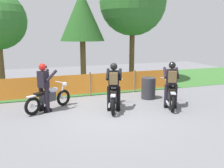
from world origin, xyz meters
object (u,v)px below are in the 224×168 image
rider_trailing (171,82)px  motorcycle_third (49,98)px  motorcycle_lead (114,96)px  rider_third (44,86)px  motorcycle_trailing (170,94)px  rider_lead (114,84)px  oil_drum (148,88)px

rider_trailing → motorcycle_third: bearing=99.3°
motorcycle_lead → rider_third: 2.47m
motorcycle_lead → rider_third: size_ratio=1.16×
rider_trailing → motorcycle_lead: bearing=98.6°
motorcycle_trailing → rider_trailing: size_ratio=1.13×
motorcycle_trailing → rider_trailing: (-0.09, -0.20, 0.48)m
motorcycle_trailing → motorcycle_third: bearing=102.2°
rider_trailing → motorcycle_trailing: bearing=0.5°
motorcycle_trailing → rider_third: 4.57m
rider_lead → rider_third: same height
motorcycle_trailing → oil_drum: (-0.27, 1.19, -0.03)m
rider_third → oil_drum: rider_third is taller
motorcycle_lead → motorcycle_trailing: 2.12m
motorcycle_trailing → rider_trailing: rider_trailing is taller
motorcycle_third → oil_drum: bearing=-30.3°
rider_third → rider_lead: bearing=-50.3°
rider_lead → oil_drum: (1.90, 1.02, -0.51)m
motorcycle_trailing → rider_third: size_ratio=1.13×
motorcycle_third → rider_trailing: 4.40m
motorcycle_lead → motorcycle_third: 2.30m
motorcycle_lead → rider_lead: 0.53m
motorcycle_trailing → rider_lead: (-2.16, 0.17, 0.48)m
rider_third → motorcycle_third: bearing=0.6°
motorcycle_trailing → rider_lead: rider_lead is taller
rider_lead → motorcycle_trailing: bearing=-72.6°
motorcycle_lead → rider_lead: bearing=-179.5°
motorcycle_lead → rider_lead: (-0.08, -0.21, 0.48)m
motorcycle_trailing → oil_drum: bearing=37.6°
oil_drum → motorcycle_trailing: bearing=-77.4°
motorcycle_trailing → rider_trailing: 0.53m
rider_lead → rider_third: bearing=95.1°
rider_third → rider_trailing: bearing=-47.2°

